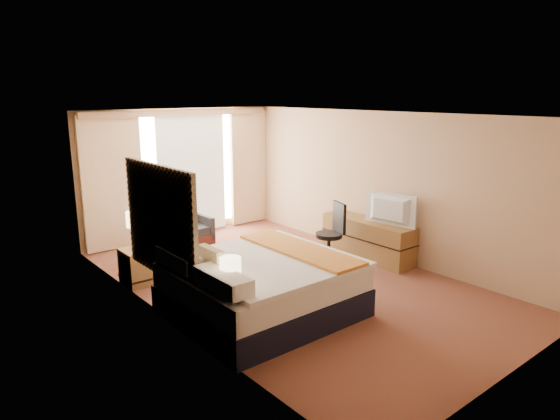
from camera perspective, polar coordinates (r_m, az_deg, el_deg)
floor at (r=7.96m, az=1.16°, el=-8.16°), size 4.20×7.00×0.02m
ceiling at (r=7.42m, az=1.25°, el=10.88°), size 4.20×7.00×0.02m
wall_back at (r=10.45m, az=-11.42°, el=4.17°), size 4.20×0.02×2.60m
wall_front at (r=5.52m, az=25.68°, el=-5.10°), size 4.20×0.02×2.60m
wall_left at (r=6.46m, az=-13.11°, el=-1.54°), size 0.02×7.00×2.60m
wall_right at (r=9.07m, az=11.35°, el=2.80°), size 0.02×7.00×2.60m
headboard at (r=6.65m, az=-13.56°, el=-1.30°), size 0.06×1.85×1.50m
nightstand_left at (r=6.05m, az=-6.02°, el=-12.64°), size 0.45×0.52×0.55m
nightstand_right at (r=8.11m, az=-15.88°, el=-6.21°), size 0.45×0.52×0.55m
media_dresser at (r=9.08m, az=9.99°, el=-3.29°), size 0.50×1.80×0.70m
window at (r=10.54m, az=-10.15°, el=4.41°), size 2.30×0.02×2.30m
curtains at (r=10.33m, az=-11.16°, el=4.69°), size 4.12×0.19×2.56m
bed at (r=6.73m, az=-2.14°, el=-8.68°), size 2.24×2.04×1.09m
loveseat at (r=9.70m, az=-12.02°, el=-2.74°), size 1.38×0.78×0.85m
floor_lamp at (r=8.79m, az=-16.10°, el=0.95°), size 0.20×0.20×1.57m
desk_chair at (r=8.68m, az=5.96°, el=-3.06°), size 0.54×0.53×1.08m
lamp_left at (r=5.79m, az=-5.68°, el=-6.54°), size 0.25×0.25×0.52m
lamp_right at (r=7.96m, az=-16.20°, el=-1.10°), size 0.28×0.28×0.59m
tissue_box at (r=6.05m, az=-6.03°, el=-9.30°), size 0.14×0.14×0.10m
telephone at (r=8.18m, az=-15.72°, el=-3.73°), size 0.20×0.16×0.07m
television at (r=8.61m, az=12.20°, el=0.01°), size 0.25×0.97×0.55m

